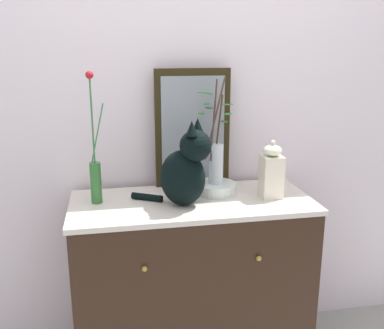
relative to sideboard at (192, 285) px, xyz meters
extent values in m
cube|color=silver|center=(0.00, 0.33, 0.83)|extent=(4.40, 0.08, 2.60)
cube|color=black|center=(0.00, 0.00, -0.01)|extent=(1.15, 0.51, 0.90)
cube|color=beige|center=(0.00, 0.00, 0.45)|extent=(1.18, 0.52, 0.02)
sphere|color=#B79338|center=(-0.26, -0.27, 0.26)|extent=(0.02, 0.02, 0.02)
sphere|color=#B79338|center=(0.26, -0.27, 0.26)|extent=(0.02, 0.02, 0.02)
cube|color=black|center=(0.05, 0.24, 0.77)|extent=(0.39, 0.03, 0.62)
cube|color=gray|center=(0.05, 0.22, 0.77)|extent=(0.33, 0.01, 0.54)
ellipsoid|color=black|center=(-0.05, -0.06, 0.60)|extent=(0.27, 0.26, 0.26)
sphere|color=black|center=(0.00, -0.09, 0.75)|extent=(0.15, 0.15, 0.15)
cone|color=black|center=(0.02, -0.05, 0.84)|extent=(0.06, 0.06, 0.07)
cone|color=black|center=(-0.02, -0.12, 0.84)|extent=(0.06, 0.06, 0.07)
cylinder|color=black|center=(-0.22, 0.04, 0.48)|extent=(0.15, 0.11, 0.03)
cylinder|color=#30692E|center=(-0.46, 0.05, 0.56)|extent=(0.05, 0.05, 0.20)
cylinder|color=#34743B|center=(-0.46, 0.05, 0.86)|extent=(0.01, 0.01, 0.39)
sphere|color=#AF1925|center=(-0.46, 0.05, 1.07)|extent=(0.04, 0.04, 0.04)
cylinder|color=#2E7A39|center=(-0.44, 0.05, 0.80)|extent=(0.07, 0.01, 0.28)
cylinder|color=white|center=(0.14, 0.08, 0.49)|extent=(0.21, 0.21, 0.05)
cylinder|color=silver|center=(0.14, 0.08, 0.62)|extent=(0.07, 0.07, 0.20)
cylinder|color=#4A322D|center=(0.13, 0.09, 0.84)|extent=(0.05, 0.08, 0.40)
ellipsoid|color=#347A32|center=(0.07, 0.12, 0.87)|extent=(0.04, 0.07, 0.01)
ellipsoid|color=#2B6C40|center=(0.09, 0.11, 0.92)|extent=(0.05, 0.07, 0.01)
ellipsoid|color=#2F6D31|center=(0.08, 0.14, 0.97)|extent=(0.08, 0.06, 0.01)
cylinder|color=#45321A|center=(0.15, 0.09, 0.80)|extent=(0.03, 0.05, 0.33)
ellipsoid|color=#336A36|center=(0.19, 0.11, 0.83)|extent=(0.04, 0.07, 0.01)
ellipsoid|color=#347D34|center=(0.20, 0.09, 0.87)|extent=(0.06, 0.08, 0.01)
ellipsoid|color=#3C7937|center=(0.20, 0.13, 0.91)|extent=(0.07, 0.04, 0.01)
cylinder|color=#513A28|center=(0.13, 0.10, 0.84)|extent=(0.11, 0.04, 0.40)
ellipsoid|color=#337734|center=(0.11, 0.14, 0.89)|extent=(0.05, 0.08, 0.01)
ellipsoid|color=#2E6E43|center=(0.12, 0.16, 0.96)|extent=(0.05, 0.07, 0.01)
cube|color=#EDE2C7|center=(0.39, -0.03, 0.57)|extent=(0.10, 0.10, 0.21)
ellipsoid|color=#ECF1C4|center=(0.39, -0.03, 0.70)|extent=(0.09, 0.09, 0.05)
sphere|color=#EFECCC|center=(0.39, -0.03, 0.74)|extent=(0.02, 0.02, 0.02)
camera|label=1|loc=(-0.37, -1.98, 1.19)|focal=40.97mm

